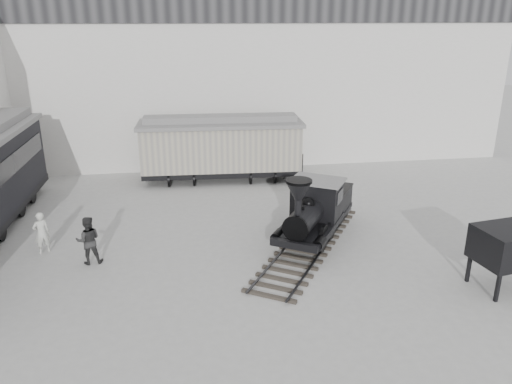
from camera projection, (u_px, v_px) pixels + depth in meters
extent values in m
plane|color=#9E9E9B|center=(261.00, 292.00, 16.04)|extent=(90.00, 90.00, 0.00)
cube|color=silver|center=(219.00, 69.00, 28.18)|extent=(34.00, 2.40, 11.00)
cube|color=#342C27|center=(308.00, 244.00, 19.18)|extent=(6.08, 8.22, 0.15)
cube|color=#2D2D30|center=(291.00, 240.00, 19.41)|extent=(4.57, 7.28, 0.06)
cube|color=#2D2D30|center=(325.00, 246.00, 18.91)|extent=(4.57, 7.28, 0.06)
cylinder|color=black|center=(286.00, 232.00, 18.85)|extent=(0.63, 0.92, 1.02)
cylinder|color=black|center=(323.00, 238.00, 18.31)|extent=(0.63, 0.92, 1.02)
cylinder|color=black|center=(297.00, 221.00, 19.89)|extent=(0.63, 0.92, 1.02)
cylinder|color=black|center=(332.00, 226.00, 19.35)|extent=(0.63, 0.92, 1.02)
cube|color=black|center=(310.00, 226.00, 19.06)|extent=(3.34, 3.81, 0.26)
cylinder|color=black|center=(305.00, 218.00, 18.30)|extent=(1.91, 2.30, 0.93)
cylinder|color=black|center=(298.00, 207.00, 17.34)|extent=(0.33, 0.33, 0.56)
cone|color=black|center=(298.00, 191.00, 17.14)|extent=(1.23, 1.23, 0.65)
sphere|color=black|center=(308.00, 203.00, 18.47)|extent=(0.48, 0.48, 0.48)
cube|color=black|center=(317.00, 199.00, 19.50)|extent=(2.20, 2.02, 1.44)
cube|color=gray|center=(318.00, 180.00, 19.25)|extent=(2.45, 2.27, 0.07)
cube|color=black|center=(328.00, 198.00, 21.12)|extent=(2.40, 2.46, 0.83)
cylinder|color=black|center=(182.00, 174.00, 26.66)|extent=(1.87, 0.82, 0.74)
cylinder|color=black|center=(261.00, 172.00, 27.07)|extent=(1.87, 0.82, 0.74)
cube|color=black|center=(222.00, 170.00, 26.80)|extent=(8.37, 2.67, 0.28)
cube|color=gray|center=(221.00, 146.00, 26.37)|extent=(8.37, 2.76, 2.30)
cube|color=gray|center=(221.00, 123.00, 25.96)|extent=(8.66, 3.05, 0.18)
cube|color=gray|center=(220.00, 118.00, 25.87)|extent=(7.95, 1.46, 0.33)
cylinder|color=black|center=(0.00, 201.00, 22.55)|extent=(2.36, 0.93, 0.89)
imported|color=silver|center=(42.00, 233.00, 18.42)|extent=(0.70, 0.62, 1.62)
imported|color=#2B2B2C|center=(88.00, 240.00, 17.61)|extent=(0.93, 0.76, 1.77)
cube|color=black|center=(498.00, 288.00, 15.34)|extent=(0.12, 0.12, 0.96)
cube|color=black|center=(469.00, 268.00, 16.51)|extent=(0.12, 0.12, 0.96)
cube|color=black|center=(507.00, 262.00, 16.95)|extent=(0.12, 0.12, 0.96)
cube|color=black|center=(508.00, 245.00, 15.80)|extent=(2.13, 1.84, 1.13)
cone|color=black|center=(504.00, 265.00, 16.03)|extent=(1.69, 1.69, 0.43)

